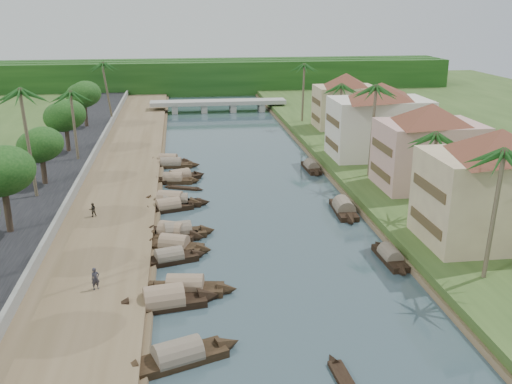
{
  "coord_description": "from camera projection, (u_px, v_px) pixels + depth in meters",
  "views": [
    {
      "loc": [
        -7.96,
        -46.13,
        21.4
      ],
      "look_at": [
        -0.15,
        12.05,
        2.0
      ],
      "focal_mm": 40.0,
      "sensor_mm": 36.0,
      "label": 1
    }
  ],
  "objects": [
    {
      "name": "palm_7",
      "position": [
        304.0,
        66.0,
        100.47
      ],
      "size": [
        3.2,
        3.2,
        11.58
      ],
      "color": "brown",
      "rests_on": "ground"
    },
    {
      "name": "sampan_2",
      "position": [
        185.0,
        288.0,
        44.3
      ],
      "size": [
        8.46,
        2.89,
        2.19
      ],
      "rotation": [
        0.0,
        0.0,
        -0.15
      ],
      "color": "black",
      "rests_on": "ground"
    },
    {
      "name": "palm_5",
      "position": [
        23.0,
        93.0,
        58.91
      ],
      "size": [
        3.2,
        3.2,
        13.1
      ],
      "color": "brown",
      "rests_on": "ground"
    },
    {
      "name": "tree_6",
      "position": [
        403.0,
        113.0,
        82.18
      ],
      "size": [
        4.94,
        4.94,
        7.44
      ],
      "color": "#403324",
      "rests_on": "ground"
    },
    {
      "name": "building_far",
      "position": [
        379.0,
        120.0,
        77.88
      ],
      "size": [
        15.59,
        15.59,
        10.2
      ],
      "color": "beige",
      "rests_on": "right_bank"
    },
    {
      "name": "sampan_7",
      "position": [
        168.0,
        207.0,
        61.91
      ],
      "size": [
        7.51,
        3.5,
        2.0
      ],
      "rotation": [
        0.0,
        0.0,
        0.28
      ],
      "color": "black",
      "rests_on": "ground"
    },
    {
      "name": "retaining_wall",
      "position": [
        78.0,
        183.0,
        66.98
      ],
      "size": [
        0.4,
        180.0,
        1.1
      ],
      "primitive_type": "cube",
      "color": "gray",
      "rests_on": "left_bank"
    },
    {
      "name": "palm_6",
      "position": [
        71.0,
        94.0,
        74.64
      ],
      "size": [
        3.2,
        3.2,
        10.57
      ],
      "color": "brown",
      "rests_on": "ground"
    },
    {
      "name": "bridge",
      "position": [
        218.0,
        104.0,
        118.35
      ],
      "size": [
        28.0,
        4.0,
        2.4
      ],
      "color": "#97978D",
      "rests_on": "ground"
    },
    {
      "name": "tree_4",
      "position": [
        65.0,
        116.0,
        79.99
      ],
      "size": [
        5.13,
        5.13,
        7.22
      ],
      "color": "#403324",
      "rests_on": "ground"
    },
    {
      "name": "tree_3",
      "position": [
        41.0,
        146.0,
        65.4
      ],
      "size": [
        4.65,
        4.65,
        6.54
      ],
      "color": "#403324",
      "rests_on": "ground"
    },
    {
      "name": "tree_5",
      "position": [
        84.0,
        95.0,
        96.43
      ],
      "size": [
        5.12,
        5.12,
        7.54
      ],
      "color": "#403324",
      "rests_on": "ground"
    },
    {
      "name": "road",
      "position": [
        41.0,
        190.0,
        66.64
      ],
      "size": [
        8.0,
        180.0,
        1.4
      ],
      "primitive_type": "cube",
      "color": "black",
      "rests_on": "ground"
    },
    {
      "name": "person_near",
      "position": [
        95.0,
        279.0,
        43.02
      ],
      "size": [
        0.76,
        0.67,
        1.75
      ],
      "primitive_type": "imported",
      "rotation": [
        0.0,
        0.0,
        0.49
      ],
      "color": "#2B2A32",
      "rests_on": "left_bank"
    },
    {
      "name": "sampan_1",
      "position": [
        164.0,
        301.0,
        42.26
      ],
      "size": [
        8.82,
        3.28,
        2.52
      ],
      "rotation": [
        0.0,
        0.0,
        0.16
      ],
      "color": "black",
      "rests_on": "ground"
    },
    {
      "name": "treeline",
      "position": [
        210.0,
        76.0,
        143.99
      ],
      "size": [
        120.0,
        14.0,
        8.0
      ],
      "color": "#11360E",
      "rests_on": "ground"
    },
    {
      "name": "sampan_16",
      "position": [
        311.0,
        167.0,
        77.13
      ],
      "size": [
        1.78,
        7.66,
        1.9
      ],
      "rotation": [
        0.0,
        0.0,
        1.61
      ],
      "color": "black",
      "rests_on": "ground"
    },
    {
      "name": "sampan_9",
      "position": [
        176.0,
        202.0,
        63.43
      ],
      "size": [
        7.89,
        1.9,
        2.01
      ],
      "rotation": [
        0.0,
        0.0,
        -0.04
      ],
      "color": "black",
      "rests_on": "ground"
    },
    {
      "name": "sampan_10",
      "position": [
        173.0,
        180.0,
        71.54
      ],
      "size": [
        7.09,
        2.45,
        1.96
      ],
      "rotation": [
        0.0,
        0.0,
        -0.15
      ],
      "color": "black",
      "rests_on": "ground"
    },
    {
      "name": "canoe_1",
      "position": [
        196.0,
        295.0,
        43.81
      ],
      "size": [
        4.34,
        1.7,
        0.69
      ],
      "rotation": [
        0.0,
        0.0,
        -0.24
      ],
      "color": "black",
      "rests_on": "ground"
    },
    {
      "name": "building_near",
      "position": [
        495.0,
        185.0,
        49.65
      ],
      "size": [
        14.85,
        14.85,
        10.2
      ],
      "color": "#D0BA8B",
      "rests_on": "right_bank"
    },
    {
      "name": "palm_8",
      "position": [
        107.0,
        65.0,
        100.88
      ],
      "size": [
        3.2,
        3.2,
        11.56
      ],
      "color": "brown",
      "rests_on": "ground"
    },
    {
      "name": "sampan_8",
      "position": [
        170.0,
        201.0,
        63.68
      ],
      "size": [
        8.09,
        4.04,
        2.42
      ],
      "rotation": [
        0.0,
        0.0,
        -0.29
      ],
      "color": "black",
      "rests_on": "ground"
    },
    {
      "name": "sampan_11",
      "position": [
        180.0,
        177.0,
        72.59
      ],
      "size": [
        7.25,
        4.45,
        2.1
      ],
      "rotation": [
        0.0,
        0.0,
        0.43
      ],
      "color": "black",
      "rests_on": "ground"
    },
    {
      "name": "sampan_14",
      "position": [
        390.0,
        257.0,
        49.79
      ],
      "size": [
        1.67,
        7.29,
        1.82
      ],
      "rotation": [
        0.0,
        0.0,
        1.61
      ],
      "color": "black",
      "rests_on": "ground"
    },
    {
      "name": "sampan_13",
      "position": [
        168.0,
        161.0,
        80.22
      ],
      "size": [
        7.41,
        3.21,
        2.02
      ],
      "rotation": [
        0.0,
        0.0,
        -0.24
      ],
      "color": "black",
      "rests_on": "ground"
    },
    {
      "name": "sampan_4",
      "position": [
        174.0,
        246.0,
        52.04
      ],
      "size": [
        7.46,
        4.13,
        2.11
      ],
      "rotation": [
        0.0,
        0.0,
        -0.37
      ],
      "color": "black",
      "rests_on": "ground"
    },
    {
      "name": "sampan_5",
      "position": [
        172.0,
        233.0,
        54.95
      ],
      "size": [
        7.01,
        4.29,
        2.21
      ],
      "rotation": [
        0.0,
        0.0,
        -0.41
      ],
      "color": "black",
      "rests_on": "ground"
    },
    {
      "name": "canoe_2",
      "position": [
        184.0,
        188.0,
        69.27
      ],
      "size": [
        5.09,
        2.67,
        0.76
      ],
      "rotation": [
        0.0,
        0.0,
        -0.39
      ],
      "color": "black",
      "rests_on": "ground"
    },
    {
      "name": "sampan_0",
      "position": [
        178.0,
        357.0,
        35.61
      ],
      "size": [
        8.76,
        4.55,
        2.28
      ],
      "rotation": [
        0.0,
        0.0,
        0.34
      ],
      "color": "black",
      "rests_on": "ground"
    },
    {
      "name": "palm_1",
      "position": [
        431.0,
        137.0,
        55.08
      ],
      "size": [
        3.2,
        3.2,
        9.73
      ],
      "color": "brown",
      "rests_on": "ground"
    },
    {
      "name": "left_bank",
      "position": [
        115.0,
        190.0,
        67.81
      ],
      "size": [
        10.0,
        180.0,
        0.8
      ],
      "primitive_type": "cube",
      "color": "brown",
      "rests_on": "ground"
    },
    {
      "name": "palm_2",
      "position": [
        374.0,
        89.0,
        67.47
      ],
      "size": [
        3.2,
        3.2,
        12.46
      ],
      "color": "brown",
      "rests_on": "ground"
    },
    {
      "name": "building_mid",
      "position": [
        429.0,
        145.0,
        64.91
      ],
      "size": [
        14.11,
        14.11,
        9.7
      ],
      "color": "tan",
      "rests_on": "right_bank"
    },
    {
      "name": "sampan_3",
      "position": [
        169.0,
        258.0,
        49.47
      ],
      "size": [
        7.03,
        3.19,
        1.91
      ],
      "rotation": [
        0.0,
        0.0,
        0.27
      ],
      "color": "black",
      "rests_on": "ground"
    },
    {
      "name": "ground",
      "position": [
        275.0,
        255.0,
        51.14
      ],
      "size": [
        220.0,
        220.0,
        0.0
      ],
      "primitive_type": "plane",
      "color": "#32454B",
      "rests_on": "ground"
    },
    {
      "name": "building_distant",
      "position": [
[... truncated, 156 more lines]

